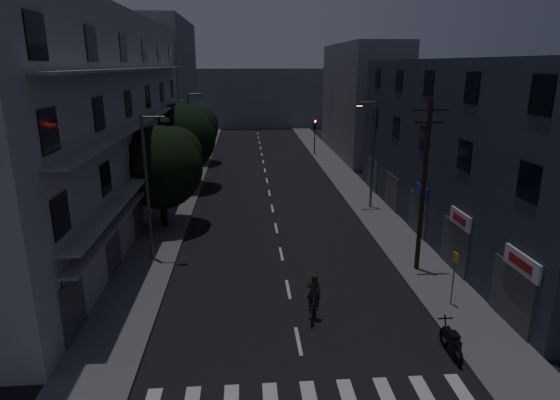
{
  "coord_description": "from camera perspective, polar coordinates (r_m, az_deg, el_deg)",
  "views": [
    {
      "loc": [
        -1.95,
        -14.35,
        10.7
      ],
      "look_at": [
        0.0,
        12.0,
        3.0
      ],
      "focal_mm": 30.0,
      "sensor_mm": 36.0,
      "label": 1
    }
  ],
  "objects": [
    {
      "name": "sidewalk_right",
      "position": [
        41.83,
        8.97,
        1.33
      ],
      "size": [
        3.0,
        90.0,
        0.15
      ],
      "primitive_type": "cube",
      "color": "#565659",
      "rests_on": "ground"
    },
    {
      "name": "ground",
      "position": [
        40.82,
        -1.35,
        1.05
      ],
      "size": [
        160.0,
        160.0,
        0.0
      ],
      "primitive_type": "plane",
      "color": "black",
      "rests_on": "ground"
    },
    {
      "name": "building_left",
      "position": [
        34.07,
        -21.59,
        8.88
      ],
      "size": [
        7.0,
        36.0,
        14.0
      ],
      "color": "#A1A09C",
      "rests_on": "ground"
    },
    {
      "name": "building_right",
      "position": [
        32.01,
        21.77,
        5.74
      ],
      "size": [
        6.19,
        28.0,
        11.0
      ],
      "color": "#2C303C",
      "rests_on": "ground"
    },
    {
      "name": "building_far_right",
      "position": [
        58.2,
        9.86,
        11.88
      ],
      "size": [
        6.0,
        20.0,
        13.0
      ],
      "primitive_type": "cube",
      "color": "slate",
      "rests_on": "ground"
    },
    {
      "name": "building_far_left",
      "position": [
        63.21,
        -13.76,
        13.35
      ],
      "size": [
        6.0,
        20.0,
        16.0
      ],
      "primitive_type": "cube",
      "color": "slate",
      "rests_on": "ground"
    },
    {
      "name": "street_lamp_left_near",
      "position": [
        26.22,
        -15.72,
        2.18
      ],
      "size": [
        1.51,
        0.25,
        8.0
      ],
      "color": "#55575D",
      "rests_on": "sidewalk_left"
    },
    {
      "name": "tree_mid",
      "position": [
        41.84,
        -11.89,
        7.74
      ],
      "size": [
        5.99,
        5.99,
        7.37
      ],
      "color": "black",
      "rests_on": "sidewalk_left"
    },
    {
      "name": "traffic_signal_far_left",
      "position": [
        54.44,
        -9.32,
        8.01
      ],
      "size": [
        0.28,
        0.37,
        4.1
      ],
      "color": "black",
      "rests_on": "sidewalk_left"
    },
    {
      "name": "sidewalk_left",
      "position": [
        41.13,
        -11.84,
        0.92
      ],
      "size": [
        3.0,
        90.0,
        0.15
      ],
      "primitive_type": "cube",
      "color": "#565659",
      "rests_on": "ground"
    },
    {
      "name": "tree_far",
      "position": [
        52.59,
        -10.29,
        8.7
      ],
      "size": [
        5.01,
        5.01,
        6.2
      ],
      "color": "black",
      "rests_on": "sidewalk_left"
    },
    {
      "name": "bus_stop_sign",
      "position": [
        22.47,
        20.49,
        -7.92
      ],
      "size": [
        0.06,
        0.35,
        2.52
      ],
      "color": "#595B60",
      "rests_on": "sidewalk_right"
    },
    {
      "name": "lane_markings",
      "position": [
        46.87,
        -1.74,
        3.05
      ],
      "size": [
        0.15,
        60.5,
        0.01
      ],
      "color": "beige",
      "rests_on": "ground"
    },
    {
      "name": "motorcycle",
      "position": [
        19.71,
        20.15,
        -15.95
      ],
      "size": [
        0.59,
        2.05,
        1.31
      ],
      "rotation": [
        0.0,
        0.0,
        -0.02
      ],
      "color": "black",
      "rests_on": "ground"
    },
    {
      "name": "tree_near",
      "position": [
        31.73,
        -14.25,
        4.26
      ],
      "size": [
        5.48,
        5.48,
        6.76
      ],
      "color": "black",
      "rests_on": "sidewalk_left"
    },
    {
      "name": "street_lamp_left_far",
      "position": [
        45.39,
        -10.79,
        8.24
      ],
      "size": [
        1.51,
        0.25,
        8.0
      ],
      "color": "slate",
      "rests_on": "sidewalk_left"
    },
    {
      "name": "utility_pole",
      "position": [
        24.89,
        17.12,
        1.97
      ],
      "size": [
        1.8,
        0.24,
        9.0
      ],
      "color": "black",
      "rests_on": "sidewalk_right"
    },
    {
      "name": "building_far_end",
      "position": [
        84.56,
        -2.97,
        12.36
      ],
      "size": [
        24.0,
        8.0,
        10.0
      ],
      "primitive_type": "cube",
      "color": "slate",
      "rests_on": "ground"
    },
    {
      "name": "traffic_signal_far_right",
      "position": [
        56.91,
        4.28,
        8.53
      ],
      "size": [
        0.28,
        0.37,
        4.1
      ],
      "color": "black",
      "rests_on": "sidewalk_right"
    },
    {
      "name": "cyclist",
      "position": [
        20.77,
        4.11,
        -12.51
      ],
      "size": [
        0.96,
        1.78,
        2.14
      ],
      "rotation": [
        0.0,
        0.0,
        -0.23
      ],
      "color": "black",
      "rests_on": "ground"
    },
    {
      "name": "street_lamp_right",
      "position": [
        35.57,
        11.12,
        6.07
      ],
      "size": [
        1.51,
        0.25,
        8.0
      ],
      "color": "#5B5C63",
      "rests_on": "sidewalk_right"
    }
  ]
}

